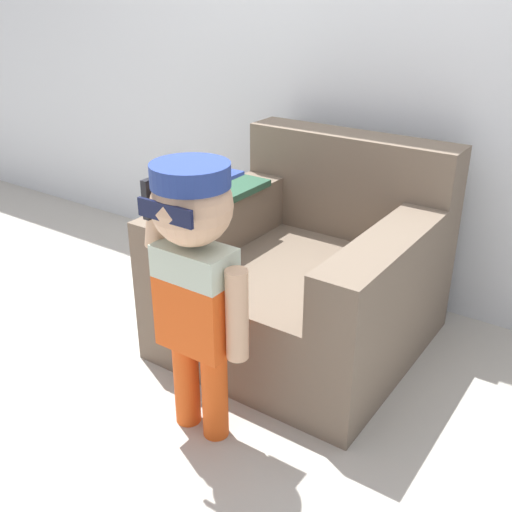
% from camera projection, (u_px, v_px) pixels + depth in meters
% --- Properties ---
extents(ground_plane, '(10.00, 10.00, 0.00)m').
position_uv_depth(ground_plane, '(248.00, 345.00, 2.70)').
color(ground_plane, '#ADA89E').
extents(wall_back, '(10.00, 0.05, 2.60)m').
position_uv_depth(wall_back, '(351.00, 27.00, 2.78)').
color(wall_back, silver).
rests_on(wall_back, ground_plane).
extents(armchair, '(1.02, 1.03, 0.87)m').
position_uv_depth(armchair, '(307.00, 275.00, 2.65)').
color(armchair, '#6B5B4C').
rests_on(armchair, ground_plane).
extents(person_child, '(0.41, 0.31, 1.00)m').
position_uv_depth(person_child, '(195.00, 264.00, 1.93)').
color(person_child, '#E05119').
rests_on(person_child, ground_plane).
extents(side_table, '(0.31, 0.31, 0.41)m').
position_uv_depth(side_table, '(193.00, 242.00, 3.13)').
color(side_table, beige).
rests_on(side_table, ground_plane).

